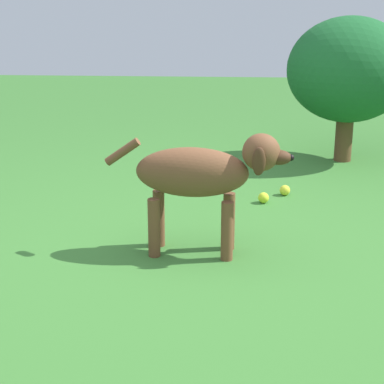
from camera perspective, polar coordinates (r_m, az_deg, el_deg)
The scene contains 5 objects.
ground at distance 2.97m, azimuth 0.98°, elevation -6.32°, with size 14.00×14.00×0.00m, color #38722D.
dog at distance 2.93m, azimuth 1.01°, elevation 1.60°, with size 0.89×0.24×0.60m.
tennis_ball_0 at distance 3.95m, azimuth 8.50°, elevation 0.16°, with size 0.07×0.07×0.07m, color yellow.
tennis_ball_1 at distance 3.79m, azimuth 6.57°, elevation -0.53°, with size 0.07×0.07×0.07m, color #C2DB2D.
shrub_near at distance 4.77m, azimuth 14.17°, elevation 10.75°, with size 0.90×0.81×1.07m.
Camera 1 is at (0.14, -2.71, 1.20)m, focal length 58.21 mm.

